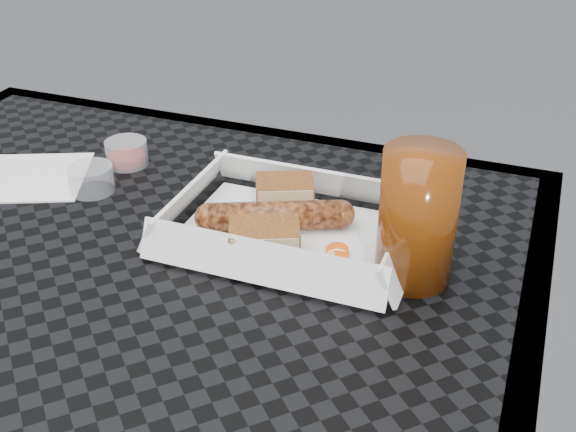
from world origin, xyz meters
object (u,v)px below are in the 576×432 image
object	(u,v)px
food_tray	(291,235)
drink_glass	(418,217)
bratwurst	(275,216)
patio_table	(90,355)

from	to	relation	value
food_tray	drink_glass	xyz separation A→B (m)	(0.13, -0.02, 0.06)
food_tray	drink_glass	size ratio (longest dim) A/B	1.72
drink_glass	food_tray	bearing A→B (deg)	169.26
bratwurst	patio_table	bearing A→B (deg)	-129.57
patio_table	drink_glass	bearing A→B (deg)	25.20
patio_table	drink_glass	xyz separation A→B (m)	(0.28, 0.13, 0.14)
patio_table	food_tray	bearing A→B (deg)	46.19
patio_table	food_tray	distance (m)	0.23
bratwurst	drink_glass	xyz separation A→B (m)	(0.15, -0.03, 0.04)
drink_glass	patio_table	bearing A→B (deg)	-154.80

